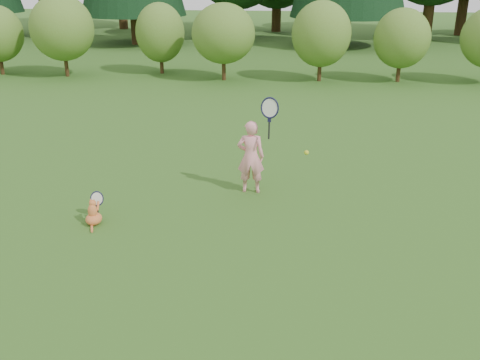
# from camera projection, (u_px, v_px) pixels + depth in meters

# --- Properties ---
(ground) EXTENTS (100.00, 100.00, 0.00)m
(ground) POSITION_uv_depth(u_px,v_px,m) (219.00, 245.00, 7.61)
(ground) COLOR #2F5116
(ground) RESTS_ON ground
(shrub_row) EXTENTS (28.00, 3.00, 2.80)m
(shrub_row) POSITION_uv_depth(u_px,v_px,m) (276.00, 39.00, 19.12)
(shrub_row) COLOR #577323
(shrub_row) RESTS_ON ground
(child) EXTENTS (0.72, 0.39, 1.94)m
(child) POSITION_uv_depth(u_px,v_px,m) (251.00, 155.00, 9.23)
(child) COLOR pink
(child) RESTS_ON ground
(cat) EXTENTS (0.29, 0.55, 0.57)m
(cat) POSITION_uv_depth(u_px,v_px,m) (93.00, 211.00, 8.19)
(cat) COLOR orange
(cat) RESTS_ON ground
(tennis_ball) EXTENTS (0.08, 0.08, 0.08)m
(tennis_ball) POSITION_uv_depth(u_px,v_px,m) (307.00, 153.00, 8.79)
(tennis_ball) COLOR #C7D318
(tennis_ball) RESTS_ON ground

